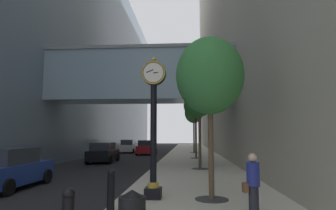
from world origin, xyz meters
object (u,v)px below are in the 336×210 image
Objects in this scene: street_tree_far at (194,113)px; car_red_trailing at (147,148)px; pedestrian_walking at (253,183)px; street_tree_near at (210,76)px; street_tree_mid_far at (196,105)px; bollard_second at (111,189)px; car_white_near at (128,146)px; street_tree_mid_near at (199,99)px; street_clock at (154,119)px; car_black_mid at (103,153)px; car_blue_far at (8,169)px.

street_tree_far is 1.36× the size of car_red_trailing.
street_tree_far is at bearing 91.92° from pedestrian_walking.
street_tree_mid_far is at bearing 90.00° from street_tree_near.
car_white_near is (-5.63, 29.32, 0.08)m from bollard_second.
street_tree_mid_near reaches higher than car_red_trailing.
street_clock is 0.76× the size of street_tree_mid_far.
car_black_mid is at bearing -102.13° from car_red_trailing.
car_red_trailing is at bearing 77.87° from car_black_mid.
street_tree_far reaches higher than pedestrian_walking.
street_tree_mid_far is 8.69m from street_tree_far.
pedestrian_walking reaches higher than bollard_second.
street_tree_mid_near is at bearing -34.20° from car_black_mid.
street_tree_far is 3.88× the size of pedestrian_walking.
street_clock reaches higher than car_black_mid.
street_clock is at bearing -81.30° from car_red_trailing.
street_tree_near is 17.39m from street_tree_mid_far.
street_tree_mid_near is at bearing -90.00° from street_tree_mid_far.
street_tree_mid_far reaches higher than car_blue_far.
bollard_second is 19.75m from street_tree_mid_far.
street_tree_far reaches higher than street_tree_near.
bollard_second is 0.18× the size of street_tree_far.
street_tree_mid_far reaches higher than pedestrian_walking.
car_white_near reaches higher than car_black_mid.
car_white_near is (-9.47, 29.50, -0.16)m from pedestrian_walking.
pedestrian_walking is at bearing -2.73° from bollard_second.
street_tree_near is 0.97× the size of street_tree_mid_near.
car_red_trailing is at bearing 96.01° from bollard_second.
car_red_trailing reaches higher than bollard_second.
car_black_mid is (-7.83, 14.00, -3.44)m from street_tree_near.
car_black_mid is 0.89× the size of car_red_trailing.
street_clock is 28.46m from car_white_near.
bollard_second is 0.21× the size of street_tree_near.
car_white_near is (-8.54, 27.65, -3.41)m from street_tree_near.
street_tree_mid_near is 1.37× the size of car_black_mid.
car_black_mid is (-7.83, -12.05, -4.26)m from street_tree_far.
street_tree_mid_far reaches higher than street_tree_near.
car_white_near is (-8.54, 18.96, -3.72)m from street_tree_mid_near.
street_tree_mid_near is 1.33× the size of car_blue_far.
street_tree_mid_near is 1.22× the size of car_red_trailing.
pedestrian_walking is at bearing -84.93° from street_tree_mid_near.
car_blue_far is at bearing 162.26° from street_clock.
car_black_mid is at bearing -156.71° from street_tree_mid_far.
street_clock is at bearing -17.74° from car_blue_far.
bollard_second is 0.72× the size of pedestrian_walking.
car_white_near is at bearing 107.80° from pedestrian_walking.
street_tree_far is 9.66m from car_white_near.
street_tree_mid_far is at bearing 90.00° from street_tree_mid_near.
street_tree_near is 0.87× the size of street_tree_mid_far.
street_tree_mid_far is at bearing -90.00° from street_tree_far.
street_tree_near is 26.07m from street_tree_far.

